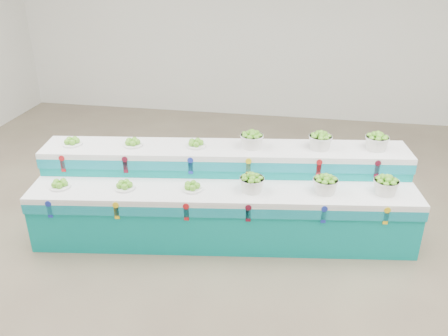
{
  "coord_description": "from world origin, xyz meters",
  "views": [
    {
      "loc": [
        0.87,
        -4.34,
        3.28
      ],
      "look_at": [
        0.01,
        0.56,
        0.87
      ],
      "focal_mm": 37.38,
      "sensor_mm": 36.0,
      "label": 1
    }
  ],
  "objects_px": {
    "basket_upper_right": "(377,141)",
    "basket_lower_left": "(252,183)",
    "display_stand": "(224,195)",
    "plate_upper_mid": "(133,142)"
  },
  "relations": [
    {
      "from": "basket_lower_left",
      "to": "plate_upper_mid",
      "type": "bearing_deg",
      "value": 167.01
    },
    {
      "from": "basket_upper_right",
      "to": "basket_lower_left",
      "type": "bearing_deg",
      "value": -151.75
    },
    {
      "from": "display_stand",
      "to": "basket_lower_left",
      "type": "xyz_separation_m",
      "value": [
        0.36,
        -0.23,
        0.32
      ]
    },
    {
      "from": "display_stand",
      "to": "basket_upper_right",
      "type": "distance_m",
      "value": 1.95
    },
    {
      "from": "display_stand",
      "to": "plate_upper_mid",
      "type": "relative_size",
      "value": 18.54
    },
    {
      "from": "display_stand",
      "to": "basket_upper_right",
      "type": "xyz_separation_m",
      "value": [
        1.78,
        0.53,
        0.62
      ]
    },
    {
      "from": "basket_lower_left",
      "to": "display_stand",
      "type": "bearing_deg",
      "value": 147.48
    },
    {
      "from": "basket_lower_left",
      "to": "basket_upper_right",
      "type": "relative_size",
      "value": 1.0
    },
    {
      "from": "basket_upper_right",
      "to": "display_stand",
      "type": "bearing_deg",
      "value": -163.45
    },
    {
      "from": "basket_upper_right",
      "to": "plate_upper_mid",
      "type": "bearing_deg",
      "value": -172.11
    }
  ]
}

